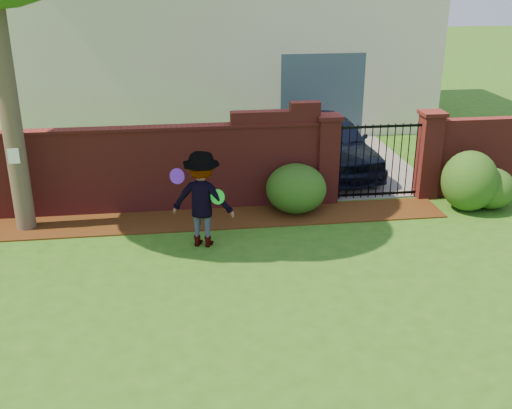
{
  "coord_description": "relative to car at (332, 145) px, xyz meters",
  "views": [
    {
      "loc": [
        -0.72,
        -7.87,
        4.75
      ],
      "look_at": [
        0.55,
        1.4,
        1.05
      ],
      "focal_mm": 43.13,
      "sensor_mm": 36.0,
      "label": 1
    }
  ],
  "objects": [
    {
      "name": "mulch_bed",
      "position": [
        -3.97,
        -2.59,
        -0.67
      ],
      "size": [
        11.1,
        1.08,
        0.03
      ],
      "primitive_type": "cube",
      "color": "#391D0A",
      "rests_on": "ground"
    },
    {
      "name": "brick_wall",
      "position": [
        -5.03,
        -1.93,
        0.24
      ],
      "size": [
        8.7,
        0.31,
        2.16
      ],
      "color": "maroon",
      "rests_on": "ground"
    },
    {
      "name": "frisbee_green",
      "position": [
        -3.05,
        -3.9,
        0.29
      ],
      "size": [
        0.26,
        0.19,
        0.27
      ],
      "primitive_type": "cylinder",
      "rotation": [
        1.43,
        0.0,
        -0.55
      ],
      "color": "#1CD234",
      "rests_on": "man"
    },
    {
      "name": "paper_notice",
      "position": [
        -6.62,
        -2.72,
        0.81
      ],
      "size": [
        0.2,
        0.01,
        0.28
      ],
      "primitive_type": "cube",
      "color": "white",
      "rests_on": "tree"
    },
    {
      "name": "man",
      "position": [
        -3.32,
        -3.73,
        0.18
      ],
      "size": [
        1.27,
        0.98,
        1.74
      ],
      "primitive_type": "imported",
      "rotation": [
        0.0,
        0.0,
        2.81
      ],
      "color": "gray",
      "rests_on": "ground"
    },
    {
      "name": "iron_gate",
      "position": [
        0.48,
        -1.93,
        0.17
      ],
      "size": [
        1.78,
        0.03,
        1.6
      ],
      "color": "black",
      "rests_on": "ground"
    },
    {
      "name": "ground",
      "position": [
        -3.02,
        -5.93,
        -0.69
      ],
      "size": [
        80.0,
        80.0,
        0.01
      ],
      "primitive_type": "cube",
      "color": "#2B5916",
      "rests_on": "ground"
    },
    {
      "name": "pillar_left",
      "position": [
        -0.62,
        -1.93,
        0.27
      ],
      "size": [
        0.5,
        0.5,
        1.88
      ],
      "color": "maroon",
      "rests_on": "ground"
    },
    {
      "name": "driveway",
      "position": [
        0.48,
        2.07,
        -0.68
      ],
      "size": [
        3.2,
        8.0,
        0.01
      ],
      "primitive_type": "cube",
      "color": "slate",
      "rests_on": "ground"
    },
    {
      "name": "shrub_right",
      "position": [
        2.67,
        -2.72,
        -0.26
      ],
      "size": [
        0.95,
        0.95,
        0.84
      ],
      "primitive_type": "ellipsoid",
      "color": "#194815",
      "rests_on": "ground"
    },
    {
      "name": "shrub_left",
      "position": [
        -1.36,
        -2.39,
        -0.19
      ],
      "size": [
        1.22,
        1.22,
        1.0
      ],
      "primitive_type": "ellipsoid",
      "color": "#194815",
      "rests_on": "ground"
    },
    {
      "name": "frisbee_purple",
      "position": [
        -3.72,
        -3.71,
        0.63
      ],
      "size": [
        0.28,
        0.19,
        0.27
      ],
      "primitive_type": "cylinder",
      "rotation": [
        1.36,
        0.0,
        -0.44
      ],
      "color": "#601EBD",
      "rests_on": "man"
    },
    {
      "name": "pillar_right",
      "position": [
        1.58,
        -1.93,
        0.27
      ],
      "size": [
        0.5,
        0.5,
        1.88
      ],
      "color": "maroon",
      "rests_on": "ground"
    },
    {
      "name": "car",
      "position": [
        0.0,
        0.0,
        0.0
      ],
      "size": [
        2.1,
        4.19,
        1.37
      ],
      "primitive_type": "imported",
      "rotation": [
        0.0,
        0.0,
        0.12
      ],
      "color": "black",
      "rests_on": "ground"
    },
    {
      "name": "shrub_middle",
      "position": [
        2.15,
        -2.75,
        -0.07
      ],
      "size": [
        1.13,
        1.13,
        1.24
      ],
      "primitive_type": "ellipsoid",
      "color": "#194815",
      "rests_on": "ground"
    },
    {
      "name": "house",
      "position": [
        -2.02,
        6.06,
        2.48
      ],
      "size": [
        12.4,
        6.4,
        6.3
      ],
      "color": "#EBE5C5",
      "rests_on": "ground"
    }
  ]
}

